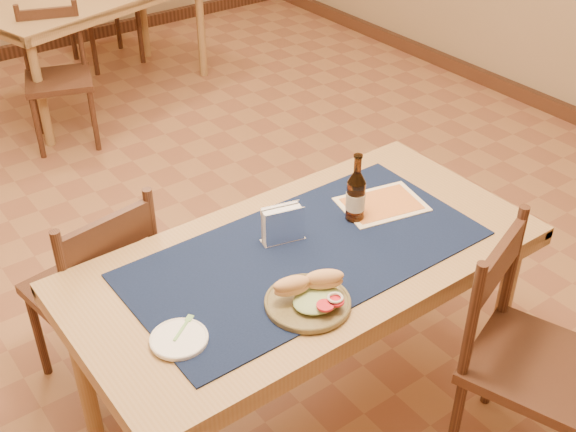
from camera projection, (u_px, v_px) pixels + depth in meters
room at (172, 1)px, 2.58m from camera, size 6.04×7.04×2.84m
main_table at (305, 273)px, 2.46m from camera, size 1.60×0.80×0.75m
placemat at (306, 253)px, 2.41m from camera, size 1.20×0.60×0.01m
baseboard at (198, 290)px, 3.34m from camera, size 6.00×7.00×0.10m
back_table at (91, 4)px, 4.86m from camera, size 1.73×1.18×0.75m
chair_main_far at (98, 290)px, 2.70m from camera, size 0.47×0.47×0.90m
chair_main_near at (526, 356)px, 2.40m from camera, size 0.54×0.54×0.92m
chair_back_near at (58, 75)px, 4.43m from camera, size 0.50×0.50×0.85m
sandwich_plate at (310, 297)px, 2.18m from camera, size 0.27×0.27×0.10m
side_plate at (179, 338)px, 2.06m from camera, size 0.17×0.17×0.01m
fork at (184, 326)px, 2.10m from camera, size 0.10×0.08×0.00m
beer_bottle at (356, 196)px, 2.53m from camera, size 0.07×0.07×0.26m
napkin_holder at (283, 225)px, 2.44m from camera, size 0.16×0.09×0.13m
menu_card at (382, 204)px, 2.65m from camera, size 0.34×0.28×0.01m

